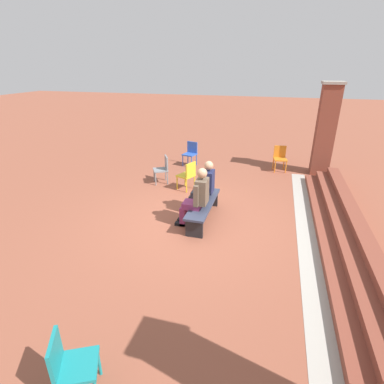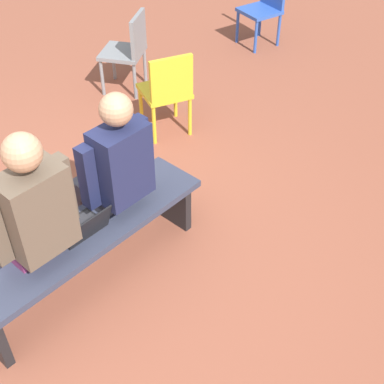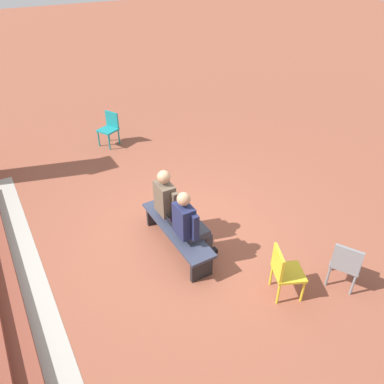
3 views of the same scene
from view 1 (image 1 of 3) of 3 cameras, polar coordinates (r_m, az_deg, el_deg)
ground_plane at (r=7.00m, az=-0.21°, el=-5.73°), size 60.00×60.00×0.00m
concrete_strip at (r=7.02m, az=20.89°, el=-7.30°), size 7.81×0.40×0.01m
brick_steps at (r=7.07m, az=27.14°, el=-6.61°), size 7.01×0.90×0.45m
brick_pillar_left_of_steps at (r=10.62m, az=24.08°, el=10.83°), size 0.64×0.64×2.91m
bench at (r=6.95m, az=2.15°, el=-2.68°), size 1.80×0.44×0.45m
person_student at (r=7.11m, az=2.29°, el=1.13°), size 0.54×0.68×1.34m
person_adult at (r=6.52m, az=0.95°, el=-0.79°), size 0.57×0.72×1.38m
laptop at (r=6.86m, az=2.23°, el=-1.68°), size 0.32×0.29×0.21m
plastic_chair_mid_courtyard at (r=10.67m, az=16.41°, el=6.45°), size 0.49×0.49×0.84m
plastic_chair_near_bench_left at (r=3.86m, az=-22.38°, el=-27.95°), size 0.56×0.56×0.84m
plastic_chair_by_pillar at (r=9.16m, az=-5.56°, el=4.62°), size 0.57×0.57×0.84m
plastic_chair_near_bench_right at (r=10.79m, az=-0.24°, el=7.59°), size 0.51×0.51×0.84m
plastic_chair_far_right at (r=8.58m, az=-0.81°, el=3.42°), size 0.56×0.56×0.84m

